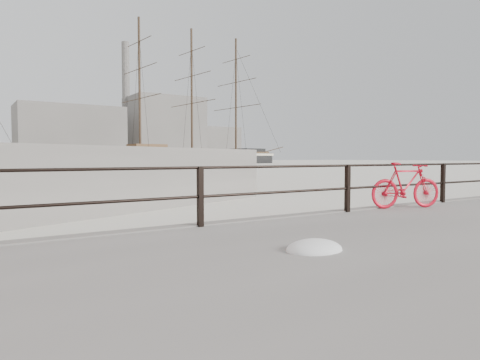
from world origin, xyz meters
TOP-DOWN VIEW (x-y plane):
  - ground at (0.00, 0.00)m, footprint 400.00×400.00m
  - guardrail at (0.00, -0.15)m, footprint 28.00×0.10m
  - bicycle at (-1.89, -0.41)m, footprint 1.71×0.82m
  - barque_black at (37.48, 87.69)m, footprint 61.96×25.45m
  - industrial_west at (20.00, 140.00)m, footprint 32.00×18.00m
  - industrial_mid at (55.00, 145.00)m, footprint 26.00×20.00m
  - industrial_east at (78.00, 150.00)m, footprint 20.00×16.00m
  - smokestack at (42.00, 150.00)m, footprint 2.80×2.80m

SIDE VIEW (x-z plane):
  - ground at x=0.00m, z-range 0.00..0.00m
  - barque_black at x=37.48m, z-range -17.06..17.06m
  - guardrail at x=0.00m, z-range 0.35..1.35m
  - bicycle at x=-1.89m, z-range 0.35..1.39m
  - industrial_east at x=78.00m, z-range 0.00..14.00m
  - industrial_west at x=20.00m, z-range 0.00..18.00m
  - industrial_mid at x=55.00m, z-range 0.00..24.00m
  - smokestack at x=42.00m, z-range 0.00..44.00m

